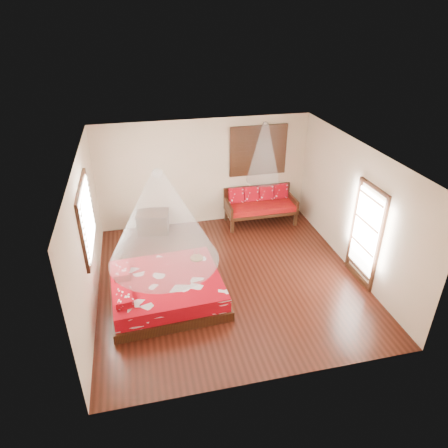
{
  "coord_description": "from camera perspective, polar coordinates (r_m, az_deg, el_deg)",
  "views": [
    {
      "loc": [
        -1.68,
        -6.83,
        5.17
      ],
      "look_at": [
        -0.03,
        0.37,
        1.15
      ],
      "focal_mm": 32.0,
      "sensor_mm": 36.0,
      "label": 1
    }
  ],
  "objects": [
    {
      "name": "storage_chest",
      "position": [
        10.49,
        -10.09,
        0.29
      ],
      "size": [
        0.91,
        0.74,
        0.56
      ],
      "rotation": [
        0.0,
        0.0,
        -0.2
      ],
      "color": "black",
      "rests_on": "floor"
    },
    {
      "name": "window_left",
      "position": [
        7.9,
        -19.01,
        0.84
      ],
      "size": [
        0.1,
        1.74,
        1.34
      ],
      "color": "black",
      "rests_on": "wall_left"
    },
    {
      "name": "mosquito_net_daybed",
      "position": [
        10.1,
        5.75,
        10.12
      ],
      "size": [
        0.85,
        0.85,
        1.5
      ],
      "primitive_type": "cone",
      "color": "white",
      "rests_on": "ceiling"
    },
    {
      "name": "room",
      "position": [
        7.98,
        0.8,
        0.35
      ],
      "size": [
        5.54,
        5.54,
        2.84
      ],
      "color": "black",
      "rests_on": "ground"
    },
    {
      "name": "bed",
      "position": [
        8.1,
        -8.28,
        -9.2
      ],
      "size": [
        2.29,
        2.1,
        0.65
      ],
      "rotation": [
        0.0,
        0.0,
        0.06
      ],
      "color": "black",
      "rests_on": "floor"
    },
    {
      "name": "shutter_panel",
      "position": [
        10.55,
        4.93,
        10.4
      ],
      "size": [
        1.52,
        0.06,
        1.32
      ],
      "color": "black",
      "rests_on": "wall_back"
    },
    {
      "name": "daybed",
      "position": [
        10.77,
        5.15,
        2.87
      ],
      "size": [
        1.86,
        0.83,
        0.96
      ],
      "color": "black",
      "rests_on": "floor"
    },
    {
      "name": "glazed_door",
      "position": [
        8.65,
        19.54,
        -1.53
      ],
      "size": [
        0.08,
        1.02,
        2.16
      ],
      "color": "black",
      "rests_on": "floor"
    },
    {
      "name": "mosquito_net_main",
      "position": [
        7.24,
        -8.99,
        0.88
      ],
      "size": [
        2.07,
        2.07,
        1.8
      ],
      "primitive_type": "cone",
      "color": "white",
      "rests_on": "ceiling"
    },
    {
      "name": "wine_tray",
      "position": [
        8.44,
        -3.94,
        -4.61
      ],
      "size": [
        0.27,
        0.27,
        0.22
      ],
      "rotation": [
        0.0,
        0.0,
        -0.29
      ],
      "color": "brown",
      "rests_on": "bed"
    }
  ]
}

